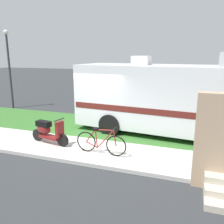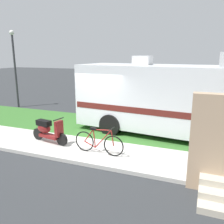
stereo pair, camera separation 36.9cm
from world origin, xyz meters
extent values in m
plane|color=#2D3033|center=(0.00, 0.00, 0.00)|extent=(80.00, 80.00, 0.00)
cube|color=beige|center=(0.00, -1.20, 0.06)|extent=(24.00, 2.00, 0.12)
cube|color=#336628|center=(0.00, 1.50, 0.04)|extent=(24.00, 3.40, 0.08)
cube|color=silver|center=(2.81, 1.60, 1.57)|extent=(7.45, 3.00, 2.54)
cube|color=#591E19|center=(2.81, 1.60, 1.19)|extent=(7.31, 3.01, 0.24)
cube|color=silver|center=(1.72, 1.70, 3.02)|extent=(0.75, 0.66, 0.36)
cylinder|color=black|center=(0.92, 2.90, 0.45)|extent=(0.92, 0.36, 0.90)
cylinder|color=black|center=(0.72, 0.67, 0.45)|extent=(0.92, 0.36, 0.90)
cylinder|color=black|center=(-0.34, -1.26, 0.34)|extent=(0.45, 0.17, 0.44)
cylinder|color=black|center=(-1.52, -1.05, 0.34)|extent=(0.45, 0.17, 0.44)
cube|color=maroon|center=(-0.93, -1.15, 0.36)|extent=(0.88, 0.42, 0.10)
cube|color=black|center=(-1.19, -1.11, 0.82)|extent=(0.60, 0.35, 0.20)
ellipsoid|color=maroon|center=(-1.19, -1.11, 0.62)|extent=(0.64, 0.40, 0.36)
cube|color=maroon|center=(-0.46, -1.24, 0.72)|extent=(0.19, 0.34, 0.56)
cylinder|color=black|center=(-0.46, -1.24, 1.07)|extent=(0.12, 0.50, 0.04)
sphere|color=white|center=(-0.46, -1.24, 0.90)|extent=(0.12, 0.12, 0.12)
torus|color=black|center=(1.67, -1.44, 0.46)|extent=(0.68, 0.07, 0.68)
torus|color=black|center=(0.63, -1.39, 0.46)|extent=(0.68, 0.07, 0.68)
cylinder|color=maroon|center=(1.31, -1.42, 0.63)|extent=(0.59, 0.06, 0.68)
cylinder|color=maroon|center=(0.99, -1.41, 0.61)|extent=(0.10, 0.04, 0.61)
cylinder|color=maroon|center=(1.28, -1.42, 0.94)|extent=(0.63, 0.06, 0.09)
cylinder|color=maroon|center=(0.83, -1.40, 0.38)|extent=(0.41, 0.05, 0.19)
cylinder|color=maroon|center=(0.80, -1.40, 0.69)|extent=(0.36, 0.05, 0.47)
cylinder|color=maroon|center=(1.63, -1.43, 0.71)|extent=(0.12, 0.04, 0.51)
cube|color=black|center=(0.96, -1.41, 0.94)|extent=(0.20, 0.11, 0.06)
cylinder|color=black|center=(1.59, -1.43, 1.00)|extent=(0.05, 0.52, 0.03)
cube|color=#1E2328|center=(4.11, 5.70, 1.00)|extent=(2.30, 2.11, 1.44)
cube|color=black|center=(4.11, 5.70, 1.42)|extent=(2.19, 2.13, 0.44)
cylinder|color=black|center=(3.91, 4.71, 0.38)|extent=(0.76, 0.26, 0.76)
cylinder|color=black|center=(3.95, 6.70, 0.38)|extent=(0.76, 0.26, 0.76)
cylinder|color=brown|center=(4.02, -0.95, 0.24)|extent=(0.07, 0.07, 0.24)
cylinder|color=brown|center=(4.02, -0.95, 0.38)|extent=(0.03, 0.03, 0.05)
cylinder|color=black|center=(4.02, -0.95, 0.41)|extent=(0.04, 0.04, 0.02)
cylinder|color=#333338|center=(-6.70, 3.60, 2.19)|extent=(0.12, 0.12, 4.37)
sphere|color=silver|center=(-6.70, 3.60, 4.49)|extent=(0.28, 0.28, 0.28)
camera|label=1|loc=(3.86, -8.15, 3.28)|focal=38.48mm
camera|label=2|loc=(4.21, -8.03, 3.28)|focal=38.48mm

